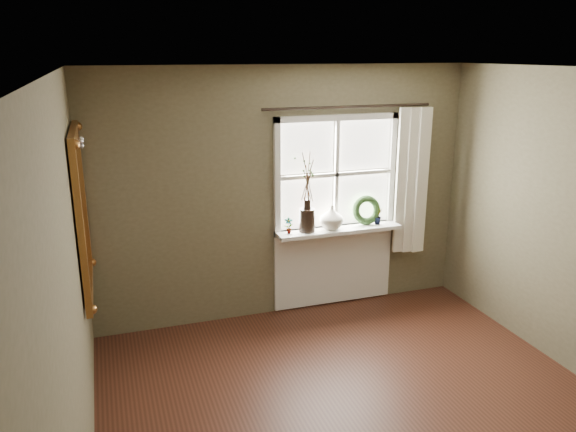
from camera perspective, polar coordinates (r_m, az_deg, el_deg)
The scene contains 14 objects.
ceiling at distance 3.55m, azimuth 11.61°, elevation 14.17°, with size 4.50×4.50×0.00m, color silver.
wall_back at distance 5.83m, azimuth -0.41°, elevation 2.31°, with size 4.00×0.10×2.60m, color brown.
wall_left at distance 3.40m, azimuth -21.90°, elevation -9.53°, with size 0.10×4.50×2.60m, color brown.
window_frame at distance 5.92m, azimuth 4.89°, elevation 4.25°, with size 1.36×0.06×1.24m.
window_sill at distance 5.97m, azimuth 5.16°, elevation -1.41°, with size 1.36×0.26×0.04m, color white.
window_apron at distance 6.21m, azimuth 4.65°, elevation -4.99°, with size 1.36×0.04×0.88m, color white.
dark_jug at distance 5.80m, azimuth 1.95°, elevation -0.42°, with size 0.17×0.17×0.24m, color black.
cream_vase at distance 5.90m, azimuth 4.46°, elevation -0.13°, with size 0.24×0.24×0.26m, color beige.
wreath at distance 6.10m, azimuth 7.95°, elevation 0.29°, with size 0.32×0.32×0.08m, color #25401C.
potted_plant_left at distance 5.75m, azimuth 0.07°, elevation -0.97°, with size 0.09×0.06×0.17m, color #25401C.
potted_plant_right at distance 6.14m, azimuth 9.17°, elevation 0.00°, with size 0.10×0.08×0.18m, color #25401C.
curtain at distance 6.24m, azimuth 12.34°, elevation 3.47°, with size 0.36×0.12×1.59m, color silver.
curtain_rod at distance 5.80m, azimuth 6.21°, elevation 10.97°, with size 0.03×0.03×1.84m, color black.
gilt_mirror at distance 4.89m, azimuth -20.26°, elevation 0.40°, with size 0.10×1.15×1.37m.
Camera 1 is at (-1.77, -3.08, 2.72)m, focal length 35.00 mm.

